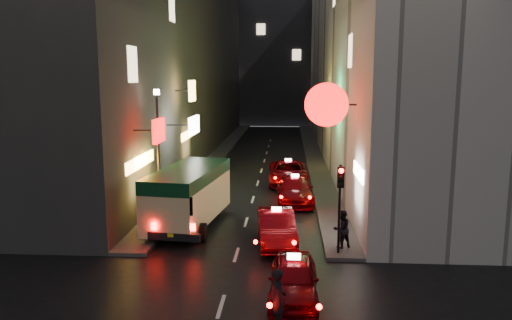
% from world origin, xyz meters
% --- Properties ---
extents(building_left, '(7.67, 52.00, 18.00)m').
position_xyz_m(building_left, '(-8.00, 33.99, 9.00)').
color(building_left, '#363431').
rests_on(building_left, ground).
extents(building_right, '(8.30, 52.00, 18.00)m').
position_xyz_m(building_right, '(8.00, 33.99, 9.00)').
color(building_right, beige).
rests_on(building_right, ground).
extents(building_far, '(30.00, 10.00, 22.00)m').
position_xyz_m(building_far, '(0.00, 66.00, 11.00)').
color(building_far, '#333338').
rests_on(building_far, ground).
extents(sidewalk_left, '(1.50, 52.00, 0.15)m').
position_xyz_m(sidewalk_left, '(-4.25, 34.00, 0.07)').
color(sidewalk_left, '#464341').
rests_on(sidewalk_left, ground).
extents(sidewalk_right, '(1.50, 52.00, 0.15)m').
position_xyz_m(sidewalk_right, '(4.25, 34.00, 0.07)').
color(sidewalk_right, '#464341').
rests_on(sidewalk_right, ground).
extents(minibus, '(3.11, 6.76, 2.80)m').
position_xyz_m(minibus, '(-2.57, 12.07, 1.77)').
color(minibus, '#DBC988').
rests_on(minibus, ground).
extents(taxi_near, '(2.03, 4.81, 1.69)m').
position_xyz_m(taxi_near, '(2.22, 4.71, 0.76)').
color(taxi_near, '#7C0209').
rests_on(taxi_near, ground).
extents(taxi_second, '(2.60, 5.31, 1.80)m').
position_xyz_m(taxi_second, '(1.54, 9.98, 0.82)').
color(taxi_second, '#7C0209').
rests_on(taxi_second, ground).
extents(taxi_third, '(2.30, 5.28, 1.83)m').
position_xyz_m(taxi_third, '(2.39, 17.13, 0.83)').
color(taxi_third, '#7C0209').
rests_on(taxi_third, ground).
extents(taxi_far, '(2.41, 5.58, 1.93)m').
position_xyz_m(taxi_far, '(2.01, 21.93, 0.88)').
color(taxi_far, '#7C0209').
rests_on(taxi_far, ground).
extents(pedestrian_crossing, '(0.62, 0.75, 1.96)m').
position_xyz_m(pedestrian_crossing, '(1.79, 2.79, 0.98)').
color(pedestrian_crossing, black).
rests_on(pedestrian_crossing, ground).
extents(pedestrian_sidewalk, '(0.78, 0.68, 1.77)m').
position_xyz_m(pedestrian_sidewalk, '(4.18, 9.22, 1.03)').
color(pedestrian_sidewalk, black).
rests_on(pedestrian_sidewalk, sidewalk_right).
extents(traffic_light, '(0.26, 0.43, 3.50)m').
position_xyz_m(traffic_light, '(4.00, 8.47, 2.69)').
color(traffic_light, black).
rests_on(traffic_light, sidewalk_right).
extents(lamp_post, '(0.28, 0.28, 6.22)m').
position_xyz_m(lamp_post, '(-4.20, 13.00, 3.72)').
color(lamp_post, black).
rests_on(lamp_post, sidewalk_left).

